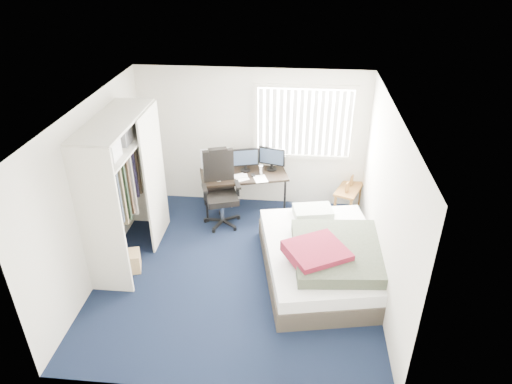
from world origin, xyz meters
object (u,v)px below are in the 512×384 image
object	(u,v)px
nightstand	(349,191)
bed	(325,258)
desk	(244,171)
office_chair	(221,196)

from	to	relation	value
nightstand	bed	xyz separation A→B (m)	(-0.48, -1.82, -0.13)
desk	nightstand	size ratio (longest dim) A/B	2.03
office_chair	nightstand	world-z (taller)	office_chair
desk	office_chair	bearing A→B (deg)	-128.27
desk	nightstand	world-z (taller)	desk
desk	office_chair	xyz separation A→B (m)	(-0.34, -0.43, -0.26)
nightstand	bed	size ratio (longest dim) A/B	0.32
office_chair	desk	bearing A→B (deg)	51.73
desk	nightstand	xyz separation A→B (m)	(1.87, 0.09, -0.34)
office_chair	bed	size ratio (longest dim) A/B	0.53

